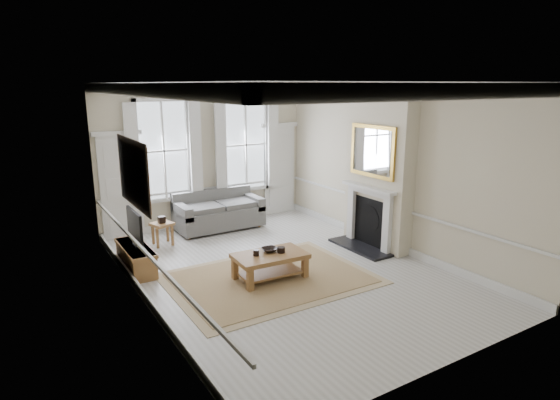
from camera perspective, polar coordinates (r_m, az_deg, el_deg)
floor at (r=8.80m, az=0.59°, el=-8.62°), size 7.20×7.20×0.00m
ceiling at (r=8.12m, az=0.66°, el=14.12°), size 7.20×7.20×0.00m
back_wall at (r=11.46m, az=-9.02°, el=5.36°), size 5.20×0.00×5.20m
left_wall at (r=7.29m, az=-16.98°, el=0.04°), size 0.00×7.20×7.20m
right_wall at (r=9.90m, az=13.51°, el=3.81°), size 0.00×7.20×7.20m
window_left at (r=11.03m, az=-14.02°, el=5.84°), size 1.26×0.20×2.20m
window_right at (r=11.82m, az=-4.23°, el=6.73°), size 1.26×0.20×2.20m
door_left at (r=10.91m, az=-18.80°, el=1.42°), size 0.90×0.08×2.30m
door_right at (r=12.43m, az=-0.09°, el=3.63°), size 0.90×0.08×2.30m
painting at (r=7.51m, az=-17.46°, el=3.14°), size 0.05×1.66×1.06m
chimney_breast at (r=9.92m, az=11.98°, el=3.91°), size 0.35×1.70×3.38m
hearth at (r=10.06m, az=9.73°, el=-5.71°), size 0.55×1.50×0.05m
fireplace at (r=9.98m, az=10.76°, el=-1.67°), size 0.21×1.45×1.33m
mirror at (r=9.72m, az=11.16°, el=5.84°), size 0.06×1.26×1.06m
sofa at (r=11.31m, az=-7.58°, el=-1.58°), size 2.03×0.99×0.90m
side_table at (r=10.36m, az=-14.17°, el=-3.26°), size 0.51×0.51×0.49m
rug at (r=8.45m, az=-1.21°, el=-9.51°), size 3.50×2.60×0.02m
coffee_table at (r=8.31m, az=-1.22°, el=-7.09°), size 1.30×0.80×0.47m
ceramic_pot_a at (r=8.19m, az=-2.93°, el=-6.43°), size 0.11×0.11×0.11m
ceramic_pot_b at (r=8.32m, az=0.14°, el=-6.10°), size 0.14×0.14×0.10m
bowl at (r=8.37m, az=-1.28°, el=-6.08°), size 0.30×0.30×0.07m
tv_stand at (r=9.14m, az=-17.14°, el=-6.80°), size 0.42×1.31×0.47m
tv at (r=8.95m, az=-17.29°, el=-3.00°), size 0.08×0.90×0.68m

